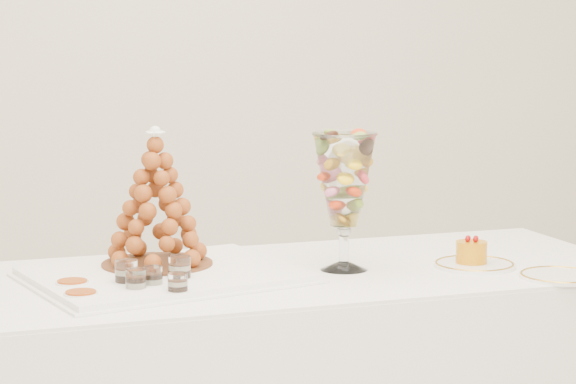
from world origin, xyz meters
name	(u,v)px	position (x,y,z in m)	size (l,w,h in m)	color
lace_tray	(166,275)	(-0.23, 0.24, 0.75)	(0.66, 0.50, 0.02)	white
macaron_vase	(344,182)	(0.26, 0.22, 0.98)	(0.17, 0.17, 0.37)	white
cake_plate	(474,265)	(0.61, 0.16, 0.74)	(0.22, 0.22, 0.01)	white
spare_plate	(560,276)	(0.77, -0.03, 0.74)	(0.21, 0.21, 0.01)	white
verrine_a	(126,275)	(-0.35, 0.14, 0.78)	(0.06, 0.06, 0.08)	white
verrine_b	(153,280)	(-0.29, 0.10, 0.77)	(0.05, 0.05, 0.07)	white
verrine_c	(180,271)	(-0.21, 0.15, 0.78)	(0.06, 0.06, 0.08)	white
verrine_d	(136,283)	(-0.33, 0.07, 0.77)	(0.05, 0.05, 0.07)	white
verrine_e	(178,286)	(-0.24, 0.01, 0.77)	(0.05, 0.05, 0.07)	white
ramekin_back	(72,287)	(-0.48, 0.16, 0.75)	(0.08, 0.08, 0.03)	white
ramekin_front	(81,298)	(-0.47, 0.03, 0.75)	(0.08, 0.08, 0.03)	white
croquembouche	(156,198)	(-0.24, 0.32, 0.94)	(0.30, 0.30, 0.37)	brown
mousse_cake	(471,252)	(0.61, 0.17, 0.78)	(0.09, 0.09, 0.07)	orange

